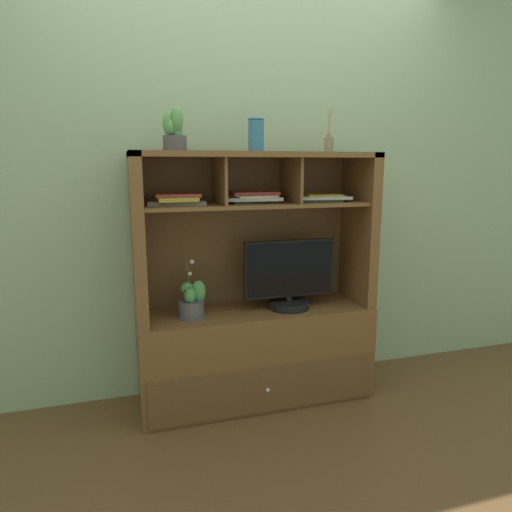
% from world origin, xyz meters
% --- Properties ---
extents(floor_plane, '(6.00, 6.00, 0.02)m').
position_xyz_m(floor_plane, '(0.00, 0.00, -0.01)').
color(floor_plane, brown).
rests_on(floor_plane, ground).
extents(back_wall, '(6.00, 0.02, 2.80)m').
position_xyz_m(back_wall, '(0.00, 0.24, 1.40)').
color(back_wall, '#97AF8A').
rests_on(back_wall, ground).
extents(media_console, '(1.37, 0.45, 1.46)m').
position_xyz_m(media_console, '(0.00, 0.01, 0.46)').
color(media_console, brown).
rests_on(media_console, ground).
extents(tv_monitor, '(0.55, 0.24, 0.41)m').
position_xyz_m(tv_monitor, '(0.19, -0.04, 0.73)').
color(tv_monitor, black).
rests_on(tv_monitor, media_console).
extents(potted_orchid, '(0.13, 0.13, 0.32)m').
position_xyz_m(potted_orchid, '(-0.39, -0.00, 0.60)').
color(potted_orchid, '#4D5148').
rests_on(potted_orchid, media_console).
extents(potted_fern, '(0.17, 0.17, 0.20)m').
position_xyz_m(potted_fern, '(-0.38, -0.02, 0.63)').
color(potted_fern, '#524F56').
rests_on(potted_fern, media_console).
extents(magazine_stack_left, '(0.33, 0.30, 0.04)m').
position_xyz_m(magazine_stack_left, '(0.40, 0.03, 1.20)').
color(magazine_stack_left, '#457D5A').
rests_on(magazine_stack_left, media_console).
extents(magazine_stack_centre, '(0.33, 0.29, 0.06)m').
position_xyz_m(magazine_stack_centre, '(-0.01, 0.05, 1.21)').
color(magazine_stack_centre, '#3D765C').
rests_on(magazine_stack_centre, media_console).
extents(magazine_stack_right, '(0.32, 0.27, 0.06)m').
position_xyz_m(magazine_stack_right, '(-0.44, 0.02, 1.21)').
color(magazine_stack_right, '#6D5C5E').
rests_on(magazine_stack_right, media_console).
extents(diffuser_bottle, '(0.05, 0.05, 0.25)m').
position_xyz_m(diffuser_bottle, '(0.44, 0.01, 1.51)').
color(diffuser_bottle, '#837256').
rests_on(diffuser_bottle, media_console).
extents(potted_succulent, '(0.14, 0.14, 0.22)m').
position_xyz_m(potted_succulent, '(-0.44, -0.02, 1.56)').
color(potted_succulent, '#494648').
rests_on(potted_succulent, media_console).
extents(ceramic_vase, '(0.09, 0.09, 0.18)m').
position_xyz_m(ceramic_vase, '(0.00, 0.00, 1.55)').
color(ceramic_vase, teal).
rests_on(ceramic_vase, media_console).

